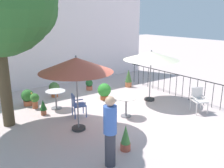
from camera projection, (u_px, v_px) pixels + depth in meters
ground_plane at (120, 109)px, 9.43m from camera, size 60.00×60.00×0.00m
villa_facade at (63, 39)px, 12.68m from camera, size 10.43×0.30×4.68m
terrace_railing at (173, 81)px, 10.96m from camera, size 0.03×5.79×1.01m
patio_umbrella_0 at (76, 65)px, 7.16m from camera, size 2.24×2.24×2.38m
patio_umbrella_1 at (151, 56)px, 9.92m from camera, size 2.30×2.30×2.17m
cafe_table_0 at (126, 103)px, 8.60m from camera, size 0.70×0.70×0.72m
cafe_table_1 at (56, 96)px, 9.34m from camera, size 0.76×0.76×0.72m
patio_chair_0 at (198, 98)px, 9.03m from camera, size 0.65×0.65×0.92m
patio_chair_1 at (77, 104)px, 8.59m from camera, size 0.54×0.54×0.84m
potted_plant_0 at (54, 89)px, 10.76m from camera, size 0.48×0.48×0.68m
potted_plant_1 at (104, 91)px, 10.43m from camera, size 0.58×0.58×0.71m
potted_plant_2 at (43, 107)px, 8.78m from camera, size 0.26×0.26×0.57m
potted_plant_3 at (129, 78)px, 12.31m from camera, size 0.35×0.35×0.91m
potted_plant_4 at (89, 84)px, 11.82m from camera, size 0.35×0.35×0.53m
potted_plant_5 at (126, 138)px, 6.43m from camera, size 0.28×0.28×0.73m
potted_plant_6 at (28, 97)px, 9.73m from camera, size 0.49×0.49×0.66m
potted_plant_7 at (35, 99)px, 9.41m from camera, size 0.36×0.36×0.61m
standing_person at (110, 131)px, 5.62m from camera, size 0.44×0.44×1.76m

